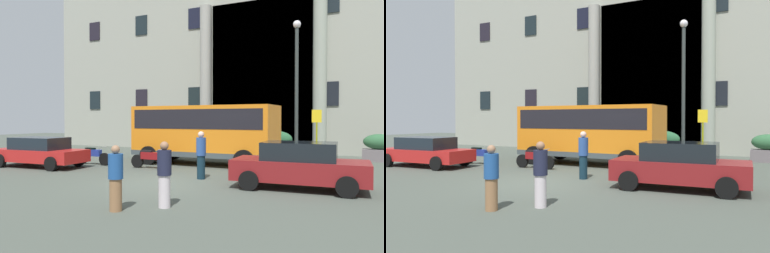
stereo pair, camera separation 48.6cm
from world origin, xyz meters
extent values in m
cube|color=#4A5248|center=(0.00, 0.00, -0.06)|extent=(80.00, 64.00, 0.12)
cube|color=#9B9D8E|center=(0.00, 17.50, 8.56)|extent=(34.17, 9.00, 17.11)
cube|color=black|center=(0.19, 13.06, 5.06)|extent=(6.79, 0.12, 10.11)
cylinder|color=#9D9B92|center=(-3.62, 12.75, 5.06)|extent=(0.82, 0.82, 10.11)
cylinder|color=#979F8E|center=(3.99, 12.75, 5.06)|extent=(0.82, 0.82, 10.11)
cube|color=black|center=(-13.67, 12.96, 3.76)|extent=(1.03, 0.08, 1.47)
cube|color=black|center=(-9.11, 12.96, 3.76)|extent=(1.03, 0.08, 1.47)
cube|color=black|center=(-4.56, 12.96, 3.76)|extent=(1.03, 0.08, 1.47)
cube|color=black|center=(4.56, 12.96, 3.76)|extent=(1.03, 0.08, 1.47)
cube|color=black|center=(-13.67, 12.96, 9.41)|extent=(1.03, 0.08, 1.47)
cube|color=black|center=(-9.11, 12.96, 9.41)|extent=(1.03, 0.08, 1.47)
cube|color=black|center=(-4.56, 12.96, 9.41)|extent=(1.03, 0.08, 1.47)
cube|color=black|center=(4.56, 12.96, 9.41)|extent=(1.03, 0.08, 1.47)
cube|color=orange|center=(-0.52, 5.50, 1.65)|extent=(6.93, 2.55, 2.40)
cube|color=black|center=(-0.52, 5.50, 2.22)|extent=(6.51, 2.58, 0.91)
cube|color=black|center=(2.87, 5.48, 2.02)|extent=(0.07, 2.10, 1.14)
cube|color=#404A4C|center=(-0.52, 5.50, 0.57)|extent=(6.93, 2.59, 0.24)
cylinder|color=black|center=(1.91, 6.73, 0.45)|extent=(0.90, 0.29, 0.90)
cylinder|color=black|center=(1.89, 4.23, 0.45)|extent=(0.90, 0.29, 0.90)
cylinder|color=black|center=(-2.93, 6.77, 0.45)|extent=(0.90, 0.29, 0.90)
cylinder|color=black|center=(-2.94, 4.27, 0.45)|extent=(0.90, 0.29, 0.90)
cylinder|color=#929D14|center=(4.52, 7.13, 1.30)|extent=(0.08, 0.08, 2.61)
cube|color=yellow|center=(4.52, 7.10, 2.36)|extent=(0.44, 0.03, 0.60)
cube|color=slate|center=(7.23, 10.56, 0.31)|extent=(1.63, 0.93, 0.63)
ellipsoid|color=#30613B|center=(7.23, 10.56, 1.03)|extent=(1.57, 0.84, 0.81)
cube|color=gray|center=(1.70, 10.85, 0.28)|extent=(2.11, 0.99, 0.55)
ellipsoid|color=#2A5E39|center=(1.70, 10.85, 1.04)|extent=(2.02, 0.89, 0.97)
cube|color=#6B6B5A|center=(-3.72, 10.36, 0.31)|extent=(1.72, 0.74, 0.62)
ellipsoid|color=#225632|center=(-3.72, 10.36, 1.02)|extent=(1.65, 0.67, 0.81)
cube|color=maroon|center=(4.75, 1.01, 0.60)|extent=(4.23, 2.01, 0.65)
cube|color=black|center=(4.75, 1.01, 1.20)|extent=(2.31, 1.70, 0.57)
cylinder|color=black|center=(6.11, 1.99, 0.31)|extent=(0.63, 0.23, 0.62)
cylinder|color=black|center=(6.20, 0.18, 0.31)|extent=(0.63, 0.23, 0.62)
cylinder|color=black|center=(3.30, 1.85, 0.31)|extent=(0.63, 0.23, 0.62)
cylinder|color=black|center=(3.39, 0.04, 0.31)|extent=(0.63, 0.23, 0.62)
cube|color=red|center=(-7.00, 1.29, 0.55)|extent=(4.53, 1.97, 0.56)
cube|color=black|center=(-7.00, 1.29, 1.10)|extent=(2.48, 1.65, 0.55)
cylinder|color=black|center=(-5.54, 2.23, 0.31)|extent=(0.63, 0.23, 0.62)
cylinder|color=black|center=(-5.44, 0.50, 0.31)|extent=(0.63, 0.23, 0.62)
cylinder|color=black|center=(-8.55, 2.08, 0.31)|extent=(0.63, 0.23, 0.62)
cylinder|color=black|center=(-8.46, 0.34, 0.31)|extent=(0.63, 0.23, 0.62)
cylinder|color=black|center=(-4.64, 3.01, 0.30)|extent=(0.60, 0.12, 0.60)
cylinder|color=black|center=(-6.04, 3.05, 0.30)|extent=(0.60, 0.14, 0.60)
cube|color=#263C9F|center=(-5.34, 3.03, 0.58)|extent=(0.90, 0.27, 0.32)
cube|color=black|center=(-5.52, 3.04, 0.76)|extent=(0.53, 0.22, 0.12)
cylinder|color=#A5A5A8|center=(-4.75, 3.01, 0.88)|extent=(0.05, 0.55, 0.03)
cylinder|color=black|center=(-1.38, 3.02, 0.30)|extent=(0.60, 0.10, 0.60)
cylinder|color=black|center=(-2.77, 3.03, 0.30)|extent=(0.60, 0.12, 0.60)
cube|color=maroon|center=(-2.08, 3.03, 0.58)|extent=(0.89, 0.25, 0.32)
cube|color=black|center=(-2.26, 3.03, 0.76)|extent=(0.52, 0.20, 0.12)
cylinder|color=#A5A5A8|center=(-1.49, 3.02, 0.88)|extent=(0.03, 0.55, 0.03)
cylinder|color=#112835|center=(1.15, 1.41, 0.43)|extent=(0.30, 0.30, 0.87)
cylinder|color=#284787|center=(1.15, 1.41, 1.20)|extent=(0.36, 0.36, 0.67)
sphere|color=#DEAD97|center=(1.15, 1.41, 1.65)|extent=(0.23, 0.23, 0.23)
cylinder|color=#906441|center=(1.25, -3.82, 0.39)|extent=(0.30, 0.30, 0.78)
cylinder|color=#1F4A8B|center=(1.25, -3.82, 1.08)|extent=(0.36, 0.36, 0.60)
sphere|color=#9E7152|center=(1.25, -3.82, 1.49)|extent=(0.21, 0.21, 0.21)
cylinder|color=silver|center=(2.13, -3.00, 0.41)|extent=(0.30, 0.30, 0.82)
cylinder|color=#1D2036|center=(2.13, -3.00, 1.13)|extent=(0.36, 0.36, 0.63)
sphere|color=#9D6C4D|center=(2.13, -3.00, 1.55)|extent=(0.22, 0.22, 0.22)
cylinder|color=#323938|center=(3.30, 8.78, 3.49)|extent=(0.18, 0.18, 6.98)
sphere|color=white|center=(3.30, 8.78, 7.16)|extent=(0.40, 0.40, 0.40)
camera|label=1|loc=(6.75, -11.01, 2.23)|focal=34.56mm
camera|label=2|loc=(7.19, -10.79, 2.23)|focal=34.56mm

